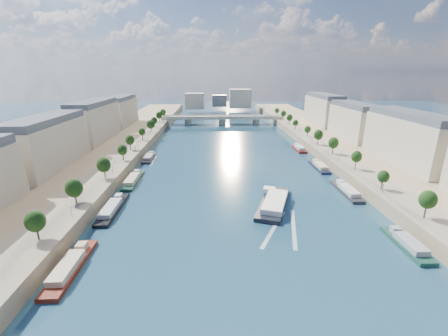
{
  "coord_description": "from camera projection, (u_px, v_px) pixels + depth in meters",
  "views": [
    {
      "loc": [
        -9.41,
        -53.99,
        47.64
      ],
      "look_at": [
        -4.22,
        77.56,
        5.0
      ],
      "focal_mm": 24.0,
      "sensor_mm": 36.0,
      "label": 1
    }
  ],
  "objects": [
    {
      "name": "trees_left",
      "position": [
        126.0,
        145.0,
        158.02
      ],
      "size": [
        4.8,
        268.8,
        8.26
      ],
      "color": "#382B1E",
      "rests_on": "ground"
    },
    {
      "name": "trees_right",
      "position": [
        326.0,
        140.0,
        169.75
      ],
      "size": [
        4.8,
        268.8,
        8.26
      ],
      "color": "#382B1E",
      "rests_on": "ground"
    },
    {
      "name": "wake",
      "position": [
        284.0,
        228.0,
        95.51
      ],
      "size": [
        16.16,
        25.64,
        0.04
      ],
      "color": "silver",
      "rests_on": "ground"
    },
    {
      "name": "skyline",
      "position": [
        222.0,
        100.0,
        365.7
      ],
      "size": [
        79.0,
        42.0,
        22.0
      ],
      "color": "#C6B398",
      "rests_on": "ground"
    },
    {
      "name": "lamps_left",
      "position": [
        125.0,
        156.0,
        147.54
      ],
      "size": [
        0.36,
        200.36,
        4.28
      ],
      "color": "black",
      "rests_on": "ground"
    },
    {
      "name": "quay_right",
      "position": [
        362.0,
        158.0,
        163.34
      ],
      "size": [
        44.0,
        520.0,
        5.0
      ],
      "primitive_type": "cube",
      "color": "#9E8460",
      "rests_on": "ground"
    },
    {
      "name": "tour_barge",
      "position": [
        274.0,
        203.0,
        110.86
      ],
      "size": [
        18.46,
        31.71,
        4.15
      ],
      "rotation": [
        0.0,
        0.0,
        -0.34
      ],
      "color": "black",
      "rests_on": "ground"
    },
    {
      "name": "pave_left",
      "position": [
        122.0,
        156.0,
        157.72
      ],
      "size": [
        14.0,
        520.0,
        0.1
      ],
      "primitive_type": "cube",
      "color": "gray",
      "rests_on": "quay_left"
    },
    {
      "name": "buildings_left",
      "position": [
        75.0,
        131.0,
        164.57
      ],
      "size": [
        16.0,
        226.0,
        23.2
      ],
      "color": "#C6B398",
      "rests_on": "ground"
    },
    {
      "name": "ground",
      "position": [
        230.0,
        164.0,
        161.41
      ],
      "size": [
        700.0,
        700.0,
        0.0
      ],
      "primitive_type": "plane",
      "color": "#0D293A",
      "rests_on": "ground"
    },
    {
      "name": "bridge",
      "position": [
        222.0,
        119.0,
        280.43
      ],
      "size": [
        112.0,
        12.0,
        8.15
      ],
      "color": "#C1B79E",
      "rests_on": "ground"
    },
    {
      "name": "pave_right",
      "position": [
        335.0,
        154.0,
        162.0
      ],
      "size": [
        14.0,
        520.0,
        0.1
      ],
      "primitive_type": "cube",
      "color": "gray",
      "rests_on": "quay_right"
    },
    {
      "name": "buildings_right",
      "position": [
        377.0,
        129.0,
        170.94
      ],
      "size": [
        16.0,
        226.0,
        23.2
      ],
      "color": "#C6B398",
      "rests_on": "ground"
    },
    {
      "name": "lamps_right",
      "position": [
        324.0,
        147.0,
        165.74
      ],
      "size": [
        0.36,
        200.36,
        4.28
      ],
      "color": "black",
      "rests_on": "ground"
    },
    {
      "name": "moored_barges_right",
      "position": [
        352.0,
        196.0,
        118.0
      ],
      "size": [
        5.0,
        164.29,
        3.6
      ],
      "color": "black",
      "rests_on": "ground"
    },
    {
      "name": "moored_barges_left",
      "position": [
        109.0,
        213.0,
        103.41
      ],
      "size": [
        5.0,
        158.92,
        3.6
      ],
      "color": "#161A32",
      "rests_on": "ground"
    },
    {
      "name": "quay_left",
      "position": [
        94.0,
        161.0,
        157.94
      ],
      "size": [
        44.0,
        520.0,
        5.0
      ],
      "primitive_type": "cube",
      "color": "#9E8460",
      "rests_on": "ground"
    }
  ]
}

